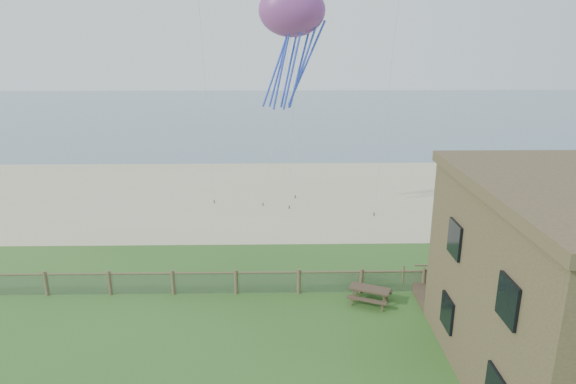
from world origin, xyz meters
The scene contains 6 objects.
ground centered at (0.00, 0.00, 0.00)m, with size 160.00×160.00×0.00m, color #2D581E.
sand_beach centered at (0.00, 22.00, 0.00)m, with size 72.00×20.00×0.02m, color #C2B68C.
ocean centered at (0.00, 66.00, 0.00)m, with size 160.00×68.00×0.02m, color slate.
chainlink_fence centered at (0.00, 6.00, 0.55)m, with size 36.20×0.20×1.25m, color brown, non-canonical shape.
picnic_table centered at (3.23, 5.00, 0.39)m, with size 1.83×1.39×0.77m, color brown, non-canonical shape.
octopus_kite centered at (-0.09, 16.21, 11.29)m, with size 3.78×2.67×7.78m, color #E65124, non-canonical shape.
Camera 1 is at (-0.93, -16.16, 11.90)m, focal length 32.00 mm.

